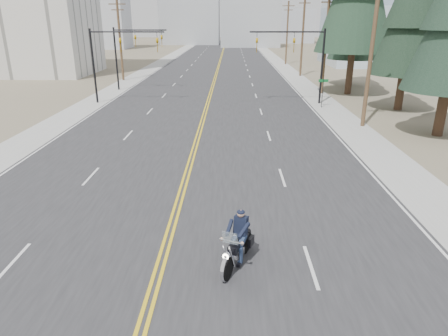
% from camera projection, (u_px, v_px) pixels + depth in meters
% --- Properties ---
extents(road, '(20.00, 200.00, 0.01)m').
position_uv_depth(road, '(219.00, 64.00, 75.19)').
color(road, '#303033').
rests_on(road, ground).
extents(sidewalk_left, '(3.00, 200.00, 0.01)m').
position_uv_depth(sidewalk_left, '(158.00, 64.00, 75.39)').
color(sidewalk_left, '#A5A5A0').
rests_on(sidewalk_left, ground).
extents(sidewalk_right, '(3.00, 200.00, 0.01)m').
position_uv_depth(sidewalk_right, '(280.00, 64.00, 74.99)').
color(sidewalk_right, '#A5A5A0').
rests_on(sidewalk_right, ground).
extents(traffic_mast_left, '(7.10, 0.26, 7.00)m').
position_uv_depth(traffic_mast_left, '(113.00, 51.00, 38.00)').
color(traffic_mast_left, black).
rests_on(traffic_mast_left, ground).
extents(traffic_mast_right, '(7.10, 0.26, 7.00)m').
position_uv_depth(traffic_mast_right, '(302.00, 52.00, 37.69)').
color(traffic_mast_right, black).
rests_on(traffic_mast_right, ground).
extents(traffic_mast_far, '(6.10, 0.26, 7.00)m').
position_uv_depth(traffic_mast_far, '(130.00, 47.00, 45.53)').
color(traffic_mast_far, black).
rests_on(traffic_mast_far, ground).
extents(street_sign, '(0.90, 0.06, 2.62)m').
position_uv_depth(street_sign, '(323.00, 88.00, 36.87)').
color(street_sign, black).
rests_on(street_sign, ground).
extents(utility_pole_b, '(2.20, 0.30, 11.50)m').
position_uv_depth(utility_pole_b, '(372.00, 46.00, 28.83)').
color(utility_pole_b, brown).
rests_on(utility_pole_b, ground).
extents(utility_pole_c, '(2.20, 0.30, 11.00)m').
position_uv_depth(utility_pole_c, '(326.00, 40.00, 42.98)').
color(utility_pole_c, brown).
rests_on(utility_pole_c, ground).
extents(utility_pole_d, '(2.20, 0.30, 11.50)m').
position_uv_depth(utility_pole_d, '(303.00, 33.00, 56.96)').
color(utility_pole_d, brown).
rests_on(utility_pole_d, ground).
extents(utility_pole_e, '(2.20, 0.30, 11.00)m').
position_uv_depth(utility_pole_e, '(287.00, 32.00, 72.99)').
color(utility_pole_e, brown).
rests_on(utility_pole_e, ground).
extents(utility_pole_left, '(2.20, 0.30, 10.50)m').
position_uv_depth(utility_pole_left, '(120.00, 38.00, 52.87)').
color(utility_pole_left, brown).
rests_on(utility_pole_left, ground).
extents(glass_building, '(24.00, 16.00, 20.00)m').
position_uv_depth(glass_building, '(398.00, 7.00, 71.18)').
color(glass_building, '#9EB5CC').
rests_on(glass_building, ground).
extents(haze_bldg_a, '(14.00, 12.00, 22.00)m').
position_uv_depth(haze_bldg_a, '(102.00, 8.00, 114.18)').
color(haze_bldg_a, '#B7BCC6').
rests_on(haze_bldg_a, ground).
extents(haze_bldg_b, '(18.00, 14.00, 14.00)m').
position_uv_depth(haze_bldg_b, '(250.00, 23.00, 124.21)').
color(haze_bldg_b, '#ADB2B7').
rests_on(haze_bldg_b, ground).
extents(haze_bldg_c, '(16.00, 12.00, 18.00)m').
position_uv_depth(haze_bldg_c, '(370.00, 16.00, 108.90)').
color(haze_bldg_c, '#B7BCC6').
rests_on(haze_bldg_c, ground).
extents(haze_bldg_d, '(20.00, 15.00, 26.00)m').
position_uv_depth(haze_bldg_d, '(190.00, 4.00, 136.54)').
color(haze_bldg_d, '#ADB2B7').
rests_on(haze_bldg_d, ground).
extents(haze_bldg_e, '(14.00, 14.00, 12.00)m').
position_uv_depth(haze_bldg_e, '(293.00, 26.00, 147.71)').
color(haze_bldg_e, '#B7BCC6').
rests_on(haze_bldg_e, ground).
extents(haze_bldg_f, '(12.00, 12.00, 16.00)m').
position_uv_depth(haze_bldg_f, '(71.00, 20.00, 129.55)').
color(haze_bldg_f, '#ADB2B7').
rests_on(haze_bldg_f, ground).
extents(motorcyclist, '(1.85, 2.62, 1.88)m').
position_uv_depth(motorcyclist, '(237.00, 240.00, 13.02)').
color(motorcyclist, black).
rests_on(motorcyclist, ground).
extents(conifer_mid, '(5.98, 5.98, 15.94)m').
position_uv_depth(conifer_mid, '(414.00, 2.00, 33.40)').
color(conifer_mid, '#382619').
rests_on(conifer_mid, ground).
extents(conifer_far, '(6.03, 6.03, 16.15)m').
position_uv_depth(conifer_far, '(357.00, 6.00, 47.35)').
color(conifer_far, '#382619').
rests_on(conifer_far, ground).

